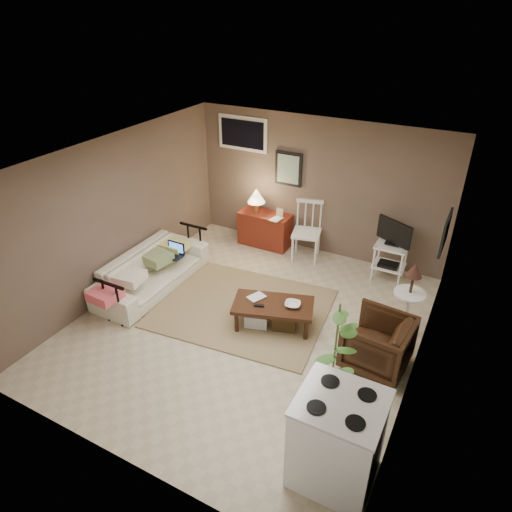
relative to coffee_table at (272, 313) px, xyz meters
The scene contains 20 objects.
floor 0.42m from the coffee_table, 160.99° to the right, with size 5.00×5.00×0.00m, color #C1B293.
art_back 2.80m from the coffee_table, 110.33° to the left, with size 0.50×0.03×0.60m, color black.
art_right 2.48m from the coffee_table, 26.28° to the left, with size 0.03×0.60×0.45m, color black.
window 3.42m from the coffee_table, 126.92° to the left, with size 0.96×0.03×0.60m, color white.
rug 0.64m from the coffee_table, 163.98° to the left, with size 2.45×1.96×0.02m, color #9A8359.
coffee_table is the anchor object (origin of this frame).
sofa 2.13m from the coffee_table, behind, with size 2.05×0.60×0.80m, color silver.
sofa_pillows 2.10m from the coffee_table, behind, with size 0.39×1.95×0.14m, color #F5E6CB, non-canonical shape.
sofa_end_rails 2.01m from the coffee_table, behind, with size 0.55×2.05×0.69m, color black, non-canonical shape.
laptop 1.99m from the coffee_table, 169.03° to the left, with size 0.31×0.23×0.21m.
red_console 2.44m from the coffee_table, 119.81° to the left, with size 0.95×0.42×1.09m.
spindle_chair 2.07m from the coffee_table, 99.53° to the left, with size 0.56×0.56×1.04m.
tv_stand 2.31m from the coffee_table, 60.76° to the left, with size 0.58×0.40×1.05m.
side_table 1.86m from the coffee_table, 23.65° to the left, with size 0.42×0.42×1.11m.
armchair 1.48m from the coffee_table, ahead, with size 0.75×0.70×0.77m, color black.
potted_plant 1.72m from the coffee_table, 40.96° to the right, with size 0.38×0.38×1.51m.
stove 2.36m from the coffee_table, 49.15° to the right, with size 0.78×0.72×1.01m.
bowl 0.38m from the coffee_table, 16.26° to the left, with size 0.21×0.05×0.21m, color #3B1B10.
book_table 0.45m from the coffee_table, behind, with size 0.17×0.02×0.24m, color #3B1B10.
book_console 2.28m from the coffee_table, 116.55° to the left, with size 0.17×0.02×0.23m, color #3B1B10.
Camera 1 is at (2.51, -4.49, 4.09)m, focal length 32.00 mm.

